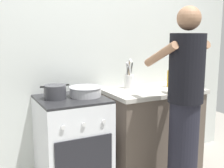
% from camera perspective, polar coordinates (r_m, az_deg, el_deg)
% --- Properties ---
extents(back_wall, '(3.20, 0.10, 2.50)m').
position_cam_1_polar(back_wall, '(3.14, -0.69, 5.82)').
color(back_wall, silver).
rests_on(back_wall, ground).
extents(countertop, '(1.00, 0.60, 0.90)m').
position_cam_1_polar(countertop, '(3.18, 7.90, -8.93)').
color(countertop, brown).
rests_on(countertop, ground).
extents(stove_range, '(0.60, 0.62, 0.90)m').
position_cam_1_polar(stove_range, '(2.80, -7.75, -11.74)').
color(stove_range, silver).
rests_on(stove_range, ground).
extents(pot, '(0.26, 0.20, 0.12)m').
position_cam_1_polar(pot, '(2.64, -11.10, -1.55)').
color(pot, '#38383D').
rests_on(pot, stove_range).
extents(mixing_bowl, '(0.30, 0.30, 0.09)m').
position_cam_1_polar(mixing_bowl, '(2.70, -5.23, -1.37)').
color(mixing_bowl, '#B7B7BC').
rests_on(mixing_bowl, stove_range).
extents(utensil_crock, '(0.10, 0.10, 0.31)m').
position_cam_1_polar(utensil_crock, '(3.08, 3.37, 1.05)').
color(utensil_crock, silver).
rests_on(utensil_crock, countertop).
extents(oil_bottle, '(0.06, 0.06, 0.23)m').
position_cam_1_polar(oil_bottle, '(3.21, 11.27, 1.16)').
color(oil_bottle, gold).
rests_on(oil_bottle, countertop).
extents(person, '(0.41, 0.50, 1.70)m').
position_cam_1_polar(person, '(2.58, 14.04, -4.25)').
color(person, black).
rests_on(person, ground).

